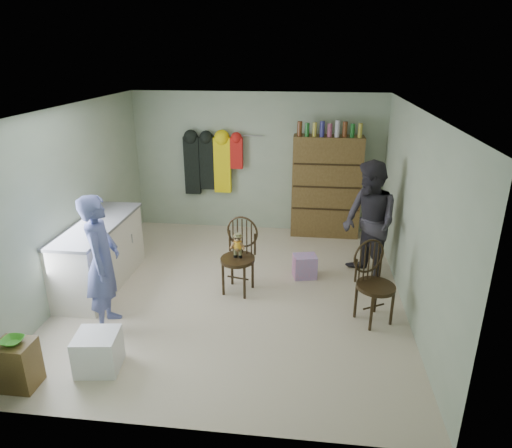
# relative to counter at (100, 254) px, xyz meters

# --- Properties ---
(ground_plane) EXTENTS (5.00, 5.00, 0.00)m
(ground_plane) POSITION_rel_counter_xyz_m (1.95, 0.00, -0.47)
(ground_plane) COLOR beige
(ground_plane) RESTS_ON ground
(room_walls) EXTENTS (5.00, 5.00, 5.00)m
(room_walls) POSITION_rel_counter_xyz_m (1.95, 0.53, 1.11)
(room_walls) COLOR #A2B194
(room_walls) RESTS_ON ground
(counter) EXTENTS (0.64, 1.86, 0.94)m
(counter) POSITION_rel_counter_xyz_m (0.00, 0.00, 0.00)
(counter) COLOR silver
(counter) RESTS_ON ground
(stool) EXTENTS (0.35, 0.30, 0.50)m
(stool) POSITION_rel_counter_xyz_m (0.10, -2.14, -0.22)
(stool) COLOR brown
(stool) RESTS_ON ground
(bowl) EXTENTS (0.21, 0.21, 0.05)m
(bowl) POSITION_rel_counter_xyz_m (0.10, -2.14, 0.06)
(bowl) COLOR green
(bowl) RESTS_ON stool
(plastic_tub) EXTENTS (0.49, 0.47, 0.41)m
(plastic_tub) POSITION_rel_counter_xyz_m (0.77, -1.79, -0.27)
(plastic_tub) COLOR white
(plastic_tub) RESTS_ON ground
(chair_front) EXTENTS (0.56, 0.56, 1.05)m
(chair_front) POSITION_rel_counter_xyz_m (1.98, 0.07, 0.11)
(chair_front) COLOR black
(chair_front) RESTS_ON ground
(chair_far) EXTENTS (0.63, 0.63, 1.03)m
(chair_far) POSITION_rel_counter_xyz_m (3.72, -0.47, 0.08)
(chair_far) COLOR black
(chair_far) RESTS_ON ground
(striped_bag) EXTENTS (0.38, 0.32, 0.35)m
(striped_bag) POSITION_rel_counter_xyz_m (2.88, 0.56, -0.30)
(striped_bag) COLOR pink
(striped_bag) RESTS_ON ground
(person_left) EXTENTS (0.52, 0.68, 1.67)m
(person_left) POSITION_rel_counter_xyz_m (0.53, -0.98, 0.36)
(person_left) COLOR #545E9B
(person_left) RESTS_ON ground
(person_right) EXTENTS (0.97, 1.06, 1.76)m
(person_right) POSITION_rel_counter_xyz_m (3.76, 0.63, 0.41)
(person_right) COLOR #2D2B33
(person_right) RESTS_ON ground
(dresser) EXTENTS (1.20, 0.39, 2.08)m
(dresser) POSITION_rel_counter_xyz_m (3.20, 2.30, 0.44)
(dresser) COLOR brown
(dresser) RESTS_ON ground
(coat_rack) EXTENTS (1.42, 0.12, 1.09)m
(coat_rack) POSITION_rel_counter_xyz_m (1.12, 2.38, 0.78)
(coat_rack) COLOR #99999E
(coat_rack) RESTS_ON ground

